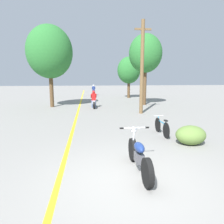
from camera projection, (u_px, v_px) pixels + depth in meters
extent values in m
plane|color=gray|center=(130.00, 179.00, 4.82)|extent=(120.00, 120.00, 0.00)
cube|color=yellow|center=(79.00, 107.00, 16.69)|extent=(0.14, 48.00, 0.01)
cylinder|color=brown|center=(142.00, 68.00, 13.22)|extent=(0.24, 0.24, 6.10)
cube|color=brown|center=(143.00, 29.00, 12.81)|extent=(1.10, 0.10, 0.12)
cylinder|color=#513A23|center=(145.00, 85.00, 17.82)|extent=(0.32, 0.32, 3.60)
ellipsoid|color=#286B2D|center=(146.00, 53.00, 17.36)|extent=(2.90, 2.61, 3.34)
cylinder|color=#513A23|center=(129.00, 88.00, 24.22)|extent=(0.32, 0.32, 2.45)
ellipsoid|color=#286B2D|center=(129.00, 70.00, 23.87)|extent=(2.76, 2.49, 3.18)
cylinder|color=#513A23|center=(51.00, 87.00, 16.53)|extent=(0.32, 0.32, 3.32)
ellipsoid|color=#286B2D|center=(50.00, 52.00, 16.06)|extent=(3.68, 3.31, 4.23)
ellipsoid|color=#5B7A38|center=(191.00, 135.00, 7.27)|extent=(1.10, 0.88, 0.70)
cylinder|color=black|center=(133.00, 149.00, 5.85)|extent=(0.12, 0.67, 0.67)
cylinder|color=black|center=(147.00, 173.00, 4.41)|extent=(0.12, 0.67, 0.67)
ellipsoid|color=navy|center=(139.00, 147.00, 5.08)|extent=(0.24, 0.57, 0.23)
cube|color=#4C4C51|center=(139.00, 158.00, 5.12)|extent=(0.20, 0.36, 0.24)
cylinder|color=silver|center=(134.00, 139.00, 5.70)|extent=(0.06, 0.23, 0.71)
cylinder|color=silver|center=(134.00, 128.00, 5.56)|extent=(0.72, 0.04, 0.04)
cylinder|color=black|center=(122.00, 128.00, 5.51)|extent=(0.11, 0.05, 0.05)
cylinder|color=black|center=(147.00, 127.00, 5.60)|extent=(0.11, 0.05, 0.05)
sphere|color=silver|center=(134.00, 130.00, 5.66)|extent=(0.18, 0.18, 0.18)
cylinder|color=black|center=(94.00, 103.00, 17.03)|extent=(0.12, 0.57, 0.57)
cylinder|color=black|center=(94.00, 105.00, 15.65)|extent=(0.12, 0.57, 0.57)
cube|color=silver|center=(94.00, 102.00, 16.31)|extent=(0.20, 0.90, 0.28)
cylinder|color=silver|center=(93.00, 96.00, 16.82)|extent=(0.50, 0.03, 0.03)
cylinder|color=slate|center=(92.00, 104.00, 16.27)|extent=(0.11, 0.11, 0.60)
cylinder|color=slate|center=(95.00, 104.00, 16.30)|extent=(0.11, 0.11, 0.60)
cube|color=red|center=(94.00, 97.00, 16.22)|extent=(0.34, 0.28, 0.59)
cylinder|color=red|center=(91.00, 96.00, 16.34)|extent=(0.08, 0.47, 0.36)
cylinder|color=red|center=(96.00, 96.00, 16.39)|extent=(0.08, 0.47, 0.36)
sphere|color=#B21919|center=(94.00, 92.00, 16.19)|extent=(0.23, 0.23, 0.23)
cylinder|color=black|center=(94.00, 93.00, 28.61)|extent=(0.12, 0.68, 0.68)
cylinder|color=black|center=(94.00, 93.00, 27.28)|extent=(0.12, 0.68, 0.68)
cube|color=maroon|center=(94.00, 92.00, 27.92)|extent=(0.20, 0.87, 0.28)
cylinder|color=silver|center=(93.00, 88.00, 28.40)|extent=(0.50, 0.03, 0.03)
cylinder|color=#282D3D|center=(93.00, 93.00, 27.88)|extent=(0.11, 0.11, 0.66)
cylinder|color=#282D3D|center=(95.00, 93.00, 27.92)|extent=(0.11, 0.11, 0.66)
cube|color=navy|center=(94.00, 89.00, 27.82)|extent=(0.34, 0.28, 0.60)
cylinder|color=navy|center=(92.00, 88.00, 27.95)|extent=(0.08, 0.47, 0.36)
cylinder|color=navy|center=(95.00, 88.00, 28.00)|extent=(0.08, 0.47, 0.36)
sphere|color=white|center=(94.00, 86.00, 27.79)|extent=(0.25, 0.25, 0.25)
cylinder|color=black|center=(158.00, 125.00, 8.99)|extent=(0.04, 0.64, 0.64)
cylinder|color=black|center=(166.00, 130.00, 8.02)|extent=(0.04, 0.64, 0.64)
cylinder|color=#197FB2|center=(162.00, 122.00, 8.47)|extent=(0.04, 0.79, 0.04)
cylinder|color=#197FB2|center=(166.00, 125.00, 8.06)|extent=(0.03, 0.03, 0.39)
cube|color=black|center=(166.00, 121.00, 8.03)|extent=(0.10, 0.20, 0.05)
cylinder|color=#197FB2|center=(158.00, 120.00, 8.90)|extent=(0.03, 0.03, 0.42)
cylinder|color=silver|center=(158.00, 116.00, 8.87)|extent=(0.44, 0.03, 0.03)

